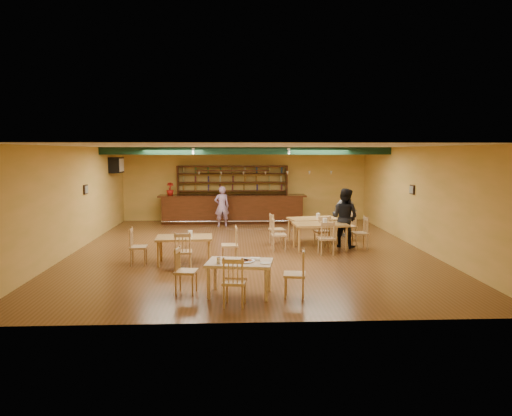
{
  "coord_description": "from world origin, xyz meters",
  "views": [
    {
      "loc": [
        -0.42,
        -13.71,
        2.86
      ],
      "look_at": [
        0.22,
        0.6,
        1.15
      ],
      "focal_mm": 33.46,
      "sensor_mm": 36.0,
      "label": 1
    }
  ],
  "objects_px": {
    "bar_counter": "(233,209)",
    "patron_right_a": "(345,218)",
    "near_table": "(240,278)",
    "dining_table_b": "(313,230)",
    "patron_bar": "(222,206)",
    "dining_table_c": "(185,250)",
    "dining_table_d": "(320,236)"
  },
  "relations": [
    {
      "from": "dining_table_c",
      "to": "dining_table_d",
      "type": "distance_m",
      "value": 4.11
    },
    {
      "from": "dining_table_c",
      "to": "patron_bar",
      "type": "distance_m",
      "value": 6.09
    },
    {
      "from": "patron_right_a",
      "to": "near_table",
      "type": "bearing_deg",
      "value": 97.26
    },
    {
      "from": "dining_table_d",
      "to": "patron_right_a",
      "type": "xyz_separation_m",
      "value": [
        0.8,
        0.33,
        0.5
      ]
    },
    {
      "from": "bar_counter",
      "to": "dining_table_d",
      "type": "xyz_separation_m",
      "value": [
        2.57,
        -5.21,
        -0.18
      ]
    },
    {
      "from": "dining_table_b",
      "to": "patron_bar",
      "type": "relative_size",
      "value": 0.99
    },
    {
      "from": "dining_table_c",
      "to": "near_table",
      "type": "bearing_deg",
      "value": -66.63
    },
    {
      "from": "dining_table_d",
      "to": "near_table",
      "type": "relative_size",
      "value": 1.2
    },
    {
      "from": "dining_table_b",
      "to": "dining_table_c",
      "type": "distance_m",
      "value": 4.68
    },
    {
      "from": "dining_table_d",
      "to": "patron_bar",
      "type": "xyz_separation_m",
      "value": [
        -2.98,
        4.39,
        0.39
      ]
    },
    {
      "from": "bar_counter",
      "to": "patron_right_a",
      "type": "xyz_separation_m",
      "value": [
        3.37,
        -4.88,
        0.32
      ]
    },
    {
      "from": "dining_table_d",
      "to": "patron_right_a",
      "type": "bearing_deg",
      "value": 18.2
    },
    {
      "from": "bar_counter",
      "to": "near_table",
      "type": "xyz_separation_m",
      "value": [
        0.18,
        -9.6,
        -0.22
      ]
    },
    {
      "from": "dining_table_c",
      "to": "patron_right_a",
      "type": "bearing_deg",
      "value": 20.02
    },
    {
      "from": "dining_table_b",
      "to": "patron_right_a",
      "type": "relative_size",
      "value": 0.87
    },
    {
      "from": "dining_table_c",
      "to": "near_table",
      "type": "distance_m",
      "value": 3.07
    },
    {
      "from": "dining_table_d",
      "to": "bar_counter",
      "type": "bearing_deg",
      "value": 112.32
    },
    {
      "from": "bar_counter",
      "to": "patron_right_a",
      "type": "bearing_deg",
      "value": -55.38
    },
    {
      "from": "patron_bar",
      "to": "patron_right_a",
      "type": "relative_size",
      "value": 0.87
    },
    {
      "from": "dining_table_c",
      "to": "near_table",
      "type": "height_order",
      "value": "dining_table_c"
    },
    {
      "from": "patron_bar",
      "to": "dining_table_c",
      "type": "bearing_deg",
      "value": 71.57
    },
    {
      "from": "dining_table_d",
      "to": "patron_bar",
      "type": "bearing_deg",
      "value": 120.21
    },
    {
      "from": "dining_table_b",
      "to": "near_table",
      "type": "bearing_deg",
      "value": -125.55
    },
    {
      "from": "bar_counter",
      "to": "patron_bar",
      "type": "xyz_separation_m",
      "value": [
        -0.4,
        -0.83,
        0.21
      ]
    },
    {
      "from": "near_table",
      "to": "patron_right_a",
      "type": "distance_m",
      "value": 5.72
    },
    {
      "from": "bar_counter",
      "to": "patron_bar",
      "type": "bearing_deg",
      "value": -116.09
    },
    {
      "from": "near_table",
      "to": "patron_right_a",
      "type": "bearing_deg",
      "value": 64.76
    },
    {
      "from": "dining_table_c",
      "to": "patron_bar",
      "type": "relative_size",
      "value": 0.91
    },
    {
      "from": "dining_table_b",
      "to": "patron_right_a",
      "type": "xyz_separation_m",
      "value": [
        0.8,
        -0.8,
        0.5
      ]
    },
    {
      "from": "dining_table_d",
      "to": "patron_right_a",
      "type": "distance_m",
      "value": 1.0
    },
    {
      "from": "patron_bar",
      "to": "bar_counter",
      "type": "bearing_deg",
      "value": -127.01
    },
    {
      "from": "dining_table_b",
      "to": "bar_counter",
      "type": "bearing_deg",
      "value": 110.1
    }
  ]
}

